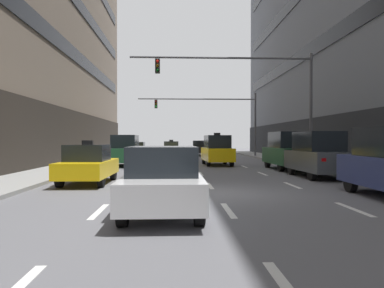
% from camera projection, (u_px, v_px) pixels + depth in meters
% --- Properties ---
extents(ground_plane, '(120.00, 120.00, 0.00)m').
position_uv_depth(ground_plane, '(215.00, 193.00, 12.40)').
color(ground_plane, slate).
extents(lane_stripe_l1_s3, '(0.16, 2.00, 0.01)m').
position_uv_depth(lane_stripe_l1_s3, '(99.00, 211.00, 9.26)').
color(lane_stripe_l1_s3, silver).
rests_on(lane_stripe_l1_s3, ground).
extents(lane_stripe_l1_s4, '(0.16, 2.00, 0.01)m').
position_uv_depth(lane_stripe_l1_s4, '(126.00, 186.00, 14.26)').
color(lane_stripe_l1_s4, silver).
rests_on(lane_stripe_l1_s4, ground).
extents(lane_stripe_l1_s5, '(0.16, 2.00, 0.01)m').
position_uv_depth(lane_stripe_l1_s5, '(138.00, 174.00, 19.25)').
color(lane_stripe_l1_s5, silver).
rests_on(lane_stripe_l1_s5, ground).
extents(lane_stripe_l1_s6, '(0.16, 2.00, 0.01)m').
position_uv_depth(lane_stripe_l1_s6, '(146.00, 167.00, 24.25)').
color(lane_stripe_l1_s6, silver).
rests_on(lane_stripe_l1_s6, ground).
extents(lane_stripe_l1_s7, '(0.16, 2.00, 0.01)m').
position_uv_depth(lane_stripe_l1_s7, '(151.00, 162.00, 29.24)').
color(lane_stripe_l1_s7, silver).
rests_on(lane_stripe_l1_s7, ground).
extents(lane_stripe_l1_s8, '(0.16, 2.00, 0.01)m').
position_uv_depth(lane_stripe_l1_s8, '(154.00, 159.00, 34.23)').
color(lane_stripe_l1_s8, silver).
rests_on(lane_stripe_l1_s8, ground).
extents(lane_stripe_l1_s9, '(0.16, 2.00, 0.01)m').
position_uv_depth(lane_stripe_l1_s9, '(157.00, 157.00, 39.23)').
color(lane_stripe_l1_s9, silver).
rests_on(lane_stripe_l1_s9, ground).
extents(lane_stripe_l1_s10, '(0.16, 2.00, 0.01)m').
position_uv_depth(lane_stripe_l1_s10, '(159.00, 155.00, 44.22)').
color(lane_stripe_l1_s10, silver).
rests_on(lane_stripe_l1_s10, ground).
extents(lane_stripe_l2_s3, '(0.16, 2.00, 0.01)m').
position_uv_depth(lane_stripe_l2_s3, '(228.00, 210.00, 9.41)').
color(lane_stripe_l2_s3, silver).
rests_on(lane_stripe_l2_s3, ground).
extents(lane_stripe_l2_s4, '(0.16, 2.00, 0.01)m').
position_uv_depth(lane_stripe_l2_s4, '(210.00, 186.00, 14.40)').
color(lane_stripe_l2_s4, silver).
rests_on(lane_stripe_l2_s4, ground).
extents(lane_stripe_l2_s5, '(0.16, 2.00, 0.01)m').
position_uv_depth(lane_stripe_l2_s5, '(201.00, 174.00, 19.40)').
color(lane_stripe_l2_s5, silver).
rests_on(lane_stripe_l2_s5, ground).
extents(lane_stripe_l2_s6, '(0.16, 2.00, 0.01)m').
position_uv_depth(lane_stripe_l2_s6, '(195.00, 167.00, 24.39)').
color(lane_stripe_l2_s6, silver).
rests_on(lane_stripe_l2_s6, ground).
extents(lane_stripe_l2_s7, '(0.16, 2.00, 0.01)m').
position_uv_depth(lane_stripe_l2_s7, '(192.00, 162.00, 29.39)').
color(lane_stripe_l2_s7, silver).
rests_on(lane_stripe_l2_s7, ground).
extents(lane_stripe_l2_s8, '(0.16, 2.00, 0.01)m').
position_uv_depth(lane_stripe_l2_s8, '(189.00, 159.00, 34.38)').
color(lane_stripe_l2_s8, silver).
rests_on(lane_stripe_l2_s8, ground).
extents(lane_stripe_l2_s9, '(0.16, 2.00, 0.01)m').
position_uv_depth(lane_stripe_l2_s9, '(188.00, 156.00, 39.37)').
color(lane_stripe_l2_s9, silver).
rests_on(lane_stripe_l2_s9, ground).
extents(lane_stripe_l2_s10, '(0.16, 2.00, 0.01)m').
position_uv_depth(lane_stripe_l2_s10, '(186.00, 155.00, 44.37)').
color(lane_stripe_l2_s10, silver).
rests_on(lane_stripe_l2_s10, ground).
extents(lane_stripe_l3_s3, '(0.16, 2.00, 0.01)m').
position_uv_depth(lane_stripe_l3_s3, '(354.00, 209.00, 9.55)').
color(lane_stripe_l3_s3, silver).
rests_on(lane_stripe_l3_s3, ground).
extents(lane_stripe_l3_s4, '(0.16, 2.00, 0.01)m').
position_uv_depth(lane_stripe_l3_s4, '(292.00, 185.00, 14.55)').
color(lane_stripe_l3_s4, silver).
rests_on(lane_stripe_l3_s4, ground).
extents(lane_stripe_l3_s5, '(0.16, 2.00, 0.01)m').
position_uv_depth(lane_stripe_l3_s5, '(262.00, 174.00, 19.54)').
color(lane_stripe_l3_s5, silver).
rests_on(lane_stripe_l3_s5, ground).
extents(lane_stripe_l3_s6, '(0.16, 2.00, 0.01)m').
position_uv_depth(lane_stripe_l3_s6, '(244.00, 167.00, 24.54)').
color(lane_stripe_l3_s6, silver).
rests_on(lane_stripe_l3_s6, ground).
extents(lane_stripe_l3_s7, '(0.16, 2.00, 0.01)m').
position_uv_depth(lane_stripe_l3_s7, '(233.00, 162.00, 29.53)').
color(lane_stripe_l3_s7, silver).
rests_on(lane_stripe_l3_s7, ground).
extents(lane_stripe_l3_s8, '(0.16, 2.00, 0.01)m').
position_uv_depth(lane_stripe_l3_s8, '(224.00, 159.00, 34.53)').
color(lane_stripe_l3_s8, silver).
rests_on(lane_stripe_l3_s8, ground).
extents(lane_stripe_l3_s9, '(0.16, 2.00, 0.01)m').
position_uv_depth(lane_stripe_l3_s9, '(218.00, 156.00, 39.52)').
color(lane_stripe_l3_s9, silver).
rests_on(lane_stripe_l3_s9, ground).
extents(lane_stripe_l3_s10, '(0.16, 2.00, 0.01)m').
position_uv_depth(lane_stripe_l3_s10, '(213.00, 155.00, 44.52)').
color(lane_stripe_l3_s10, silver).
rests_on(lane_stripe_l3_s10, ground).
extents(car_driving_0, '(1.83, 4.31, 2.08)m').
position_uv_depth(car_driving_0, '(125.00, 151.00, 25.23)').
color(car_driving_0, black).
rests_on(car_driving_0, ground).
extents(taxi_driving_1, '(1.77, 4.21, 1.75)m').
position_uv_depth(taxi_driving_1, '(135.00, 151.00, 32.03)').
color(taxi_driving_1, black).
rests_on(taxi_driving_1, ground).
extents(taxi_driving_2, '(1.80, 4.21, 1.74)m').
position_uv_depth(taxi_driving_2, '(88.00, 164.00, 15.11)').
color(taxi_driving_2, black).
rests_on(taxi_driving_2, ground).
extents(car_driving_3, '(1.83, 4.31, 1.61)m').
position_uv_depth(car_driving_3, '(163.00, 181.00, 8.93)').
color(car_driving_3, black).
rests_on(car_driving_3, ground).
extents(taxi_driving_4, '(1.79, 4.24, 1.76)m').
position_uv_depth(taxi_driving_4, '(171.00, 149.00, 41.08)').
color(taxi_driving_4, black).
rests_on(taxi_driving_4, ground).
extents(car_driving_5, '(2.00, 4.51, 1.67)m').
position_uv_depth(car_driving_5, '(200.00, 148.00, 42.25)').
color(car_driving_5, black).
rests_on(car_driving_5, ground).
extents(taxi_driving_6, '(1.96, 4.35, 2.25)m').
position_uv_depth(taxi_driving_6, '(217.00, 150.00, 26.08)').
color(taxi_driving_6, black).
rests_on(taxi_driving_6, ground).
extents(car_parked_2, '(1.93, 4.47, 2.15)m').
position_uv_depth(car_parked_2, '(318.00, 155.00, 17.61)').
color(car_parked_2, black).
rests_on(car_parked_2, ground).
extents(car_parked_3, '(2.01, 4.65, 2.24)m').
position_uv_depth(car_parked_3, '(288.00, 151.00, 22.31)').
color(car_parked_3, black).
rests_on(car_parked_3, ground).
extents(traffic_signal_0, '(10.89, 0.35, 6.81)m').
position_uv_depth(traffic_signal_0, '(256.00, 85.00, 22.33)').
color(traffic_signal_0, '#4C4C51').
rests_on(traffic_signal_0, sidewalk_right).
extents(traffic_signal_1, '(11.91, 0.35, 6.38)m').
position_uv_depth(traffic_signal_1, '(218.00, 112.00, 37.85)').
color(traffic_signal_1, '#4C4C51').
rests_on(traffic_signal_1, sidewalk_right).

